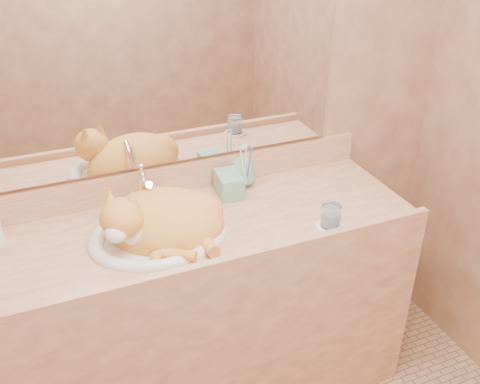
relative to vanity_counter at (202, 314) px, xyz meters
name	(u,v)px	position (x,y,z in m)	size (l,w,h in m)	color
wall_back	(170,95)	(0.00, 0.28, 0.82)	(2.40, 0.02, 2.50)	brown
vanity_counter	(202,314)	(0.00, 0.00, 0.00)	(1.60, 0.55, 0.85)	#9E6646
mirror	(168,57)	(0.00, 0.26, 0.97)	(1.30, 0.02, 0.80)	white
sink_basin	(157,219)	(-0.15, -0.02, 0.50)	(0.47, 0.39, 0.15)	white
faucet	(144,191)	(-0.15, 0.16, 0.51)	(0.05, 0.13, 0.18)	silver
cat	(160,219)	(-0.14, -0.01, 0.49)	(0.42, 0.34, 0.23)	#C9822E
soap_dispenser	(234,180)	(0.18, 0.09, 0.53)	(0.09, 0.09, 0.20)	#6BAB8D
toothbrush_cup	(246,179)	(0.26, 0.16, 0.48)	(0.11, 0.11, 0.10)	#6BAB8D
toothbrushes	(246,164)	(0.26, 0.16, 0.55)	(0.03, 0.03, 0.20)	white
saucer	(330,227)	(0.43, -0.20, 0.43)	(0.10, 0.10, 0.01)	white
water_glass	(331,216)	(0.43, -0.20, 0.48)	(0.07, 0.07, 0.08)	white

